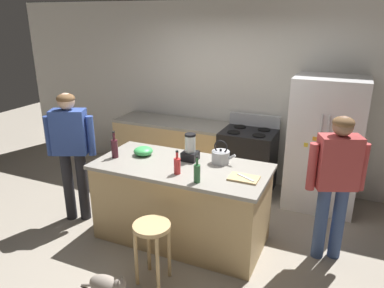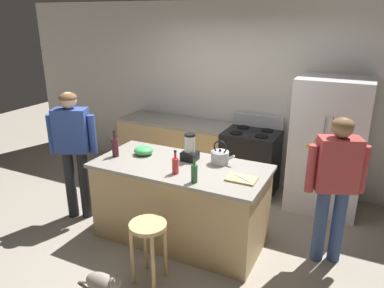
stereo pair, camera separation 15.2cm
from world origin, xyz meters
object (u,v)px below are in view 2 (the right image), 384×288
Objects in this scene: refrigerator at (328,146)px; bottle_olive_oil at (194,173)px; chef_knife at (243,178)px; blender_appliance at (190,149)px; cat at (103,283)px; mixing_bowl at (144,150)px; tea_kettle at (220,157)px; bottle_wine at (115,147)px; bottle_soda at (175,165)px; bar_stool at (148,236)px; stove_range at (250,161)px; person_by_island_left at (73,144)px; kitchen_island at (180,202)px; cutting_board at (242,179)px; person_by_sink_right at (336,178)px.

refrigerator is 2.11m from bottle_olive_oil.
blender_appliance is at bearing -169.63° from chef_knife.
chef_knife is (0.98, 1.07, 0.84)m from cat.
mixing_bowl is 0.93m from tea_kettle.
bottle_soda is at bearing -8.24° from bottle_wine.
mixing_bowl is at bearing 124.48° from bar_stool.
refrigerator reaches higher than chef_knife.
bar_stool is at bearing -119.86° from refrigerator.
cat is at bearing -121.10° from refrigerator.
chef_knife reaches higher than bar_stool.
blender_appliance is at bearing -103.19° from stove_range.
person_by_island_left is at bearing -136.38° from stove_range.
cat is (-0.22, -1.14, -0.36)m from kitchen_island.
bottle_olive_oil is at bearing -21.50° from bottle_soda.
blender_appliance reaches higher than mixing_bowl.
blender_appliance is 0.78m from chef_knife.
cat is at bearing -75.55° from mixing_bowl.
refrigerator reaches higher than bottle_wine.
person_by_island_left is 7.25× the size of mixing_bowl.
person_by_island_left is at bearing -175.58° from bottle_wine.
bottle_olive_oil reaches higher than stove_range.
tea_kettle is at bearing 66.62° from cat.
tea_kettle is at bearing -128.31° from refrigerator.
cat is (-1.60, -2.64, -0.77)m from refrigerator.
refrigerator is at bearing 47.44° from kitchen_island.
bottle_soda reaches higher than stove_range.
cutting_board is at bearing 46.49° from bar_stool.
person_by_sink_right is at bearing 19.36° from bottle_soda.
person_by_island_left is at bearing -167.92° from tea_kettle.
kitchen_island reaches higher than cat.
stove_range is (0.35, 1.52, 0.01)m from kitchen_island.
person_by_sink_right is at bearing -44.48° from stove_range.
person_by_sink_right is 1.21m from tea_kettle.
cat is at bearing -113.38° from tea_kettle.
stove_range is at bearing 77.13° from kitchen_island.
bar_stool is at bearing -55.52° from mixing_bowl.
tea_kettle is (-1.21, -0.07, 0.05)m from person_by_sink_right.
tea_kettle reaches higher than chef_knife.
blender_appliance is 0.59m from bottle_olive_oil.
person_by_sink_right is 1.61m from bottle_soda.
bar_stool is (-0.28, -2.31, 0.02)m from stove_range.
kitchen_island is at bearing -156.10° from chef_knife.
person_by_sink_right reaches higher than cutting_board.
kitchen_island is 0.75m from mixing_bowl.
person_by_island_left is at bearing -171.33° from person_by_sink_right.
cat is 1.32m from bottle_soda.
bottle_soda is (-0.00, 0.56, 0.52)m from bar_stool.
refrigerator reaches higher than bar_stool.
refrigerator is (1.38, 1.50, 0.42)m from kitchen_island.
tea_kettle is (0.60, 1.38, 0.89)m from cat.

